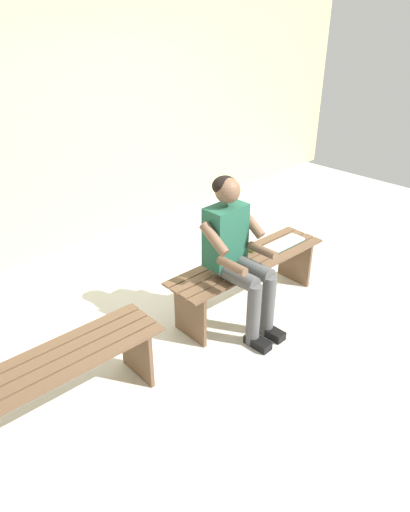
% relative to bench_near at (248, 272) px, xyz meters
% --- Properties ---
extents(ground_plane, '(10.00, 7.00, 0.04)m').
position_rel_bench_near_xyz_m(ground_plane, '(0.96, 1.00, -0.37)').
color(ground_plane, beige).
extents(brick_wall, '(9.50, 0.24, 2.81)m').
position_rel_bench_near_xyz_m(brick_wall, '(0.50, -2.25, 1.05)').
color(brick_wall, '#D1C684').
rests_on(brick_wall, ground).
extents(bench_near, '(1.59, 0.47, 0.48)m').
position_rel_bench_near_xyz_m(bench_near, '(0.00, 0.00, 0.00)').
color(bench_near, brown).
rests_on(bench_near, ground).
extents(bench_far, '(1.62, 0.47, 0.48)m').
position_rel_bench_near_xyz_m(bench_far, '(1.93, -0.00, 0.00)').
color(bench_far, brown).
rests_on(bench_far, ground).
extents(person_seated, '(0.50, 0.69, 1.28)m').
position_rel_bench_near_xyz_m(person_seated, '(0.28, 0.10, 0.35)').
color(person_seated, '#1E513D').
rests_on(person_seated, ground).
extents(apple, '(0.07, 0.07, 0.07)m').
position_rel_bench_near_xyz_m(apple, '(-0.13, -0.08, 0.16)').
color(apple, '#72B738').
rests_on(apple, bench_near).
extents(book_open, '(0.42, 0.17, 0.02)m').
position_rel_bench_near_xyz_m(book_open, '(-0.45, 0.04, 0.13)').
color(book_open, white).
rests_on(book_open, bench_near).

